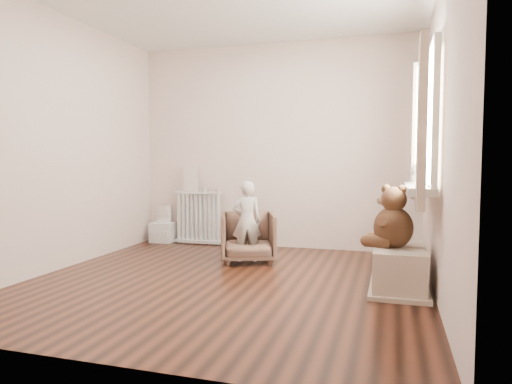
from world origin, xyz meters
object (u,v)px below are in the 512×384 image
(toy_vanity, at_px, (163,222))
(teddy_bear, at_px, (394,213))
(toy_bench, at_px, (399,266))
(plush_cat, at_px, (416,173))
(child, at_px, (247,221))
(armchair, at_px, (248,237))
(radiator, at_px, (198,215))

(toy_vanity, xyz_separation_m, teddy_bear, (3.00, -1.50, 0.40))
(toy_bench, distance_m, plush_cat, 0.90)
(child, bearing_deg, plush_cat, 153.35)
(armchair, distance_m, child, 0.19)
(toy_bench, distance_m, teddy_bear, 0.48)
(plush_cat, bearing_deg, toy_bench, -132.04)
(toy_vanity, height_order, teddy_bear, teddy_bear)
(toy_vanity, relative_size, plush_cat, 2.21)
(armchair, xyz_separation_m, plush_cat, (1.72, -0.25, 0.73))
(radiator, height_order, armchair, radiator)
(child, height_order, toy_bench, child)
(radiator, relative_size, toy_bench, 0.88)
(child, bearing_deg, toy_vanity, -50.03)
(toy_bench, bearing_deg, child, 159.21)
(teddy_bear, xyz_separation_m, plush_cat, (0.20, 0.44, 0.33))
(radiator, distance_m, toy_vanity, 0.53)
(armchair, bearing_deg, toy_vanity, 131.45)
(toy_vanity, bearing_deg, armchair, -28.60)
(child, distance_m, teddy_bear, 1.67)
(toy_vanity, height_order, armchair, armchair)
(armchair, distance_m, plush_cat, 1.88)
(toy_bench, bearing_deg, armchair, 157.64)
(toy_vanity, relative_size, toy_bench, 0.62)
(armchair, bearing_deg, child, -109.95)
(child, xyz_separation_m, toy_bench, (1.58, -0.60, -0.26))
(toy_vanity, bearing_deg, plush_cat, -18.29)
(toy_bench, xyz_separation_m, plush_cat, (0.14, 0.40, 0.80))
(radiator, bearing_deg, toy_vanity, -176.67)
(teddy_bear, bearing_deg, toy_vanity, 164.28)
(toy_vanity, height_order, toy_bench, toy_vanity)
(armchair, xyz_separation_m, teddy_bear, (1.52, -0.69, 0.40))
(toy_vanity, relative_size, armchair, 0.82)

